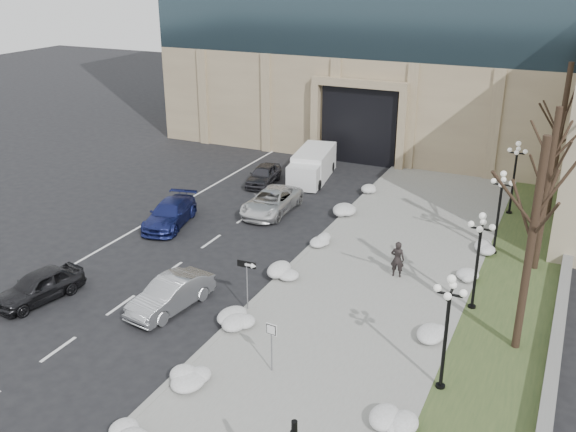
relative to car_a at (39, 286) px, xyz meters
The scene contains 31 objects.
ground 11.34m from the car_a, 25.26° to the right, with size 160.00×160.00×0.00m, color black.
sidewalk 16.53m from the car_a, 33.75° to the left, with size 9.00×40.00×0.12m, color gray.
curb 13.03m from the car_a, 44.82° to the left, with size 0.30×40.00×0.14m, color gray.
grass_strip 22.22m from the car_a, 24.39° to the left, with size 4.00×40.00×0.10m, color #354824.
stone_wall 24.88m from the car_a, 26.68° to the left, with size 0.50×30.00×0.70m, color gray.
car_a is the anchor object (origin of this frame).
car_b 6.35m from the car_a, 17.45° to the left, with size 1.58×4.54×1.50m, color #95979C.
car_c 10.23m from the car_a, 88.62° to the left, with size 2.06×5.08×1.47m, color navy.
car_d 15.46m from the car_a, 71.74° to the left, with size 2.46×5.32×1.48m, color silver.
car_e 19.47m from the car_a, 84.45° to the left, with size 1.66×4.12×1.41m, color #333238.
pedestrian 17.21m from the car_a, 32.38° to the left, with size 0.69×0.45×1.88m, color black.
box_truck 22.45m from the car_a, 78.37° to the left, with size 3.19×6.69×2.04m.
one_way_sign 10.09m from the car_a, 18.45° to the left, with size 0.94×0.26×2.53m.
keep_sign 12.44m from the car_a, ahead, with size 0.47×0.09×2.19m.
snow_clump_b 10.11m from the car_a, 13.26° to the right, with size 1.10×1.60×0.36m, color white.
snow_clump_c 9.73m from the car_a, 11.51° to the left, with size 1.10×1.60×0.36m, color white.
snow_clump_d 11.69m from the car_a, 35.27° to the left, with size 1.10×1.60×0.36m, color white.
snow_clump_e 14.90m from the car_a, 49.96° to the left, with size 1.10×1.60×0.36m, color white.
snow_clump_f 18.59m from the car_a, 59.34° to the left, with size 1.10×1.60×0.36m, color white.
snow_clump_g 22.66m from the car_a, 65.25° to the left, with size 1.10×1.60×0.36m, color white.
snow_clump_h 17.67m from the car_a, ahead, with size 1.10×1.60×0.36m, color white.
snow_clump_i 18.16m from the car_a, 14.84° to the left, with size 1.10×1.60×0.36m, color white.
snow_clump_j 20.41m from the car_a, 29.41° to the left, with size 1.10×1.60×0.36m, color white.
snow_clump_k 22.78m from the car_a, 37.37° to the left, with size 1.10×1.60×0.36m, color white.
lamppost_a 18.71m from the car_a, ahead, with size 1.18×1.18×4.76m.
lamppost_b 20.19m from the car_a, 22.49° to the left, with size 1.18×1.18×4.76m.
lamppost_c 23.45m from the car_a, 37.41° to the left, with size 1.18×1.18×4.76m.
lamppost_d 27.86m from the car_a, 48.13° to the left, with size 1.18×1.18×4.76m.
tree_near 21.96m from the car_a, 14.01° to the left, with size 3.20×3.20×9.00m.
tree_mid 25.02m from the car_a, 32.43° to the left, with size 3.20×3.20×8.50m.
tree_far 30.12m from the car_a, 45.61° to the left, with size 3.20×3.20×9.50m.
Camera 1 is at (11.51, -14.32, 14.85)m, focal length 40.00 mm.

